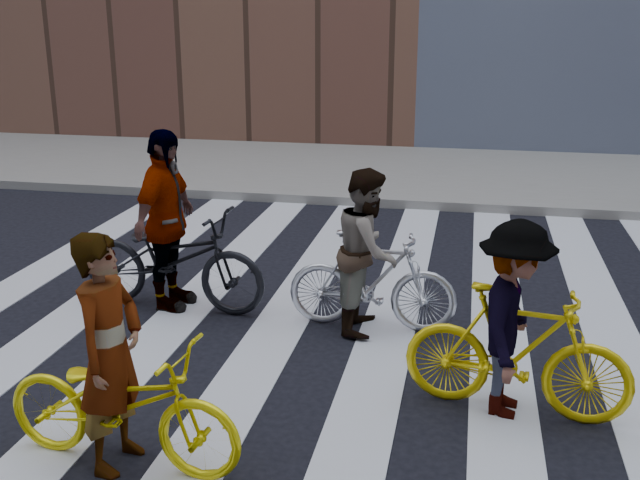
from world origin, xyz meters
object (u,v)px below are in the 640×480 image
(bike_yellow_right, at_px, (517,351))
(bike_yellow_left, at_px, (121,403))
(rider_mid, at_px, (368,250))
(bike_dark_rear, at_px, (173,259))
(rider_left, at_px, (110,353))
(bike_silver_mid, at_px, (372,281))
(rider_right, at_px, (513,320))
(rider_rear, at_px, (166,221))

(bike_yellow_right, bearing_deg, bike_yellow_left, 123.90)
(bike_yellow_left, distance_m, rider_mid, 3.05)
(bike_dark_rear, xyz_separation_m, rider_mid, (2.12, -0.13, 0.27))
(rider_mid, bearing_deg, rider_left, 153.68)
(bike_silver_mid, distance_m, rider_right, 1.95)
(rider_mid, bearing_deg, bike_dark_rear, 87.48)
(bike_silver_mid, xyz_separation_m, rider_rear, (-2.22, 0.13, 0.46))
(rider_left, relative_size, rider_rear, 0.88)
(rider_left, bearing_deg, rider_mid, -21.48)
(rider_left, bearing_deg, bike_yellow_left, -84.29)
(rider_mid, distance_m, rider_rear, 2.18)
(bike_yellow_right, xyz_separation_m, rider_rear, (-3.56, 1.55, 0.44))
(rider_mid, xyz_separation_m, rider_rear, (-2.17, 0.13, 0.15))
(bike_yellow_left, height_order, rider_right, rider_right)
(rider_mid, height_order, rider_rear, rider_rear)
(bike_yellow_left, height_order, bike_silver_mid, bike_silver_mid)
(bike_silver_mid, height_order, bike_yellow_right, bike_yellow_right)
(bike_yellow_left, height_order, rider_left, rider_left)
(rider_rear, bearing_deg, bike_yellow_right, -108.66)
(rider_left, bearing_deg, bike_dark_rear, 20.05)
(bike_yellow_right, bearing_deg, rider_right, 98.69)
(bike_yellow_left, distance_m, bike_silver_mid, 3.05)
(bike_yellow_left, height_order, bike_dark_rear, bike_dark_rear)
(bike_yellow_right, distance_m, rider_right, 0.27)
(bike_dark_rear, distance_m, rider_right, 3.80)
(bike_yellow_left, bearing_deg, bike_yellow_right, -59.09)
(bike_yellow_left, xyz_separation_m, bike_silver_mid, (1.40, 2.72, 0.03))
(rider_mid, distance_m, rider_right, 1.96)
(bike_yellow_left, relative_size, bike_silver_mid, 1.07)
(rider_left, xyz_separation_m, rider_right, (2.74, 1.29, -0.06))
(rider_right, bearing_deg, rider_left, 123.90)
(rider_mid, bearing_deg, rider_right, -135.95)
(rider_left, bearing_deg, bike_yellow_right, -59.48)
(bike_silver_mid, bearing_deg, rider_left, 152.85)
(bike_dark_rear, distance_m, rider_mid, 2.14)
(bike_silver_mid, height_order, rider_rear, rider_rear)
(bike_yellow_left, relative_size, rider_left, 1.05)
(bike_dark_rear, bearing_deg, bike_yellow_right, -108.96)
(bike_yellow_right, relative_size, rider_left, 1.03)
(bike_silver_mid, height_order, rider_mid, rider_mid)
(rider_mid, relative_size, rider_right, 1.04)
(bike_yellow_left, distance_m, bike_dark_rear, 2.95)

